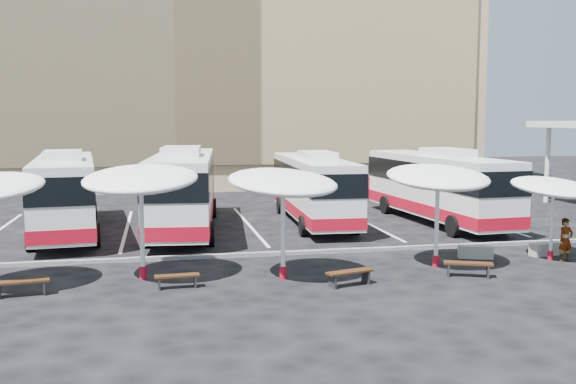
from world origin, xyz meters
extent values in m
plane|color=black|center=(0.00, 0.00, 0.00)|extent=(120.00, 120.00, 0.00)
cube|color=tan|center=(0.00, 32.00, 12.50)|extent=(42.00, 18.00, 25.00)
cube|color=tan|center=(0.00, 22.90, 12.00)|extent=(40.00, 0.30, 20.00)
cylinder|color=silver|center=(20.00, 13.00, 2.40)|extent=(0.30, 0.30, 4.80)
cube|color=black|center=(0.00, 0.50, 0.07)|extent=(34.00, 0.25, 0.15)
cube|color=white|center=(-6.00, 8.00, 0.01)|extent=(0.15, 12.00, 0.01)
cube|color=white|center=(0.00, 8.00, 0.01)|extent=(0.15, 12.00, 0.01)
cube|color=white|center=(6.00, 8.00, 0.01)|extent=(0.15, 12.00, 0.01)
cube|color=white|center=(12.00, 8.00, 0.01)|extent=(0.15, 12.00, 0.01)
cube|color=silver|center=(-8.72, 7.46, 1.98)|extent=(3.78, 12.36, 3.04)
cube|color=black|center=(-8.72, 7.46, 2.58)|extent=(3.85, 12.42, 1.11)
cube|color=#A90C1E|center=(-8.72, 7.46, 0.86)|extent=(3.85, 12.42, 0.56)
cube|color=#A90C1E|center=(-9.36, 13.50, 1.22)|extent=(2.60, 0.47, 1.42)
cube|color=silver|center=(-8.62, 6.45, 3.70)|extent=(1.93, 3.19, 0.41)
cylinder|color=black|center=(-10.35, 10.85, 0.51)|extent=(0.46, 1.04, 1.01)
cylinder|color=black|center=(-7.83, 11.12, 0.51)|extent=(0.46, 1.04, 1.01)
cylinder|color=black|center=(-9.56, 3.30, 0.51)|extent=(0.46, 1.04, 1.01)
cylinder|color=black|center=(-7.04, 3.56, 0.51)|extent=(0.46, 1.04, 1.01)
cube|color=silver|center=(-3.26, 7.20, 2.05)|extent=(3.90, 12.84, 3.16)
cube|color=black|center=(-3.26, 7.20, 2.69)|extent=(3.96, 12.91, 1.16)
cube|color=#A90C1E|center=(-3.26, 7.20, 0.90)|extent=(3.96, 12.91, 0.58)
cube|color=#A90C1E|center=(-2.62, 13.48, 1.26)|extent=(2.70, 0.48, 1.47)
cube|color=silver|center=(-3.36, 6.15, 3.84)|extent=(2.00, 3.31, 0.42)
cylinder|color=black|center=(-4.19, 11.00, 0.53)|extent=(0.47, 1.08, 1.05)
cylinder|color=black|center=(-1.57, 10.73, 0.53)|extent=(0.47, 1.08, 1.05)
cylinder|color=black|center=(-4.99, 3.14, 0.53)|extent=(0.47, 1.08, 1.05)
cylinder|color=black|center=(-2.37, 2.87, 0.53)|extent=(0.47, 1.08, 1.05)
cube|color=silver|center=(3.37, 8.11, 1.88)|extent=(2.91, 11.67, 2.89)
cube|color=black|center=(3.37, 8.11, 2.46)|extent=(2.97, 11.73, 1.06)
cube|color=#A90C1E|center=(3.37, 8.11, 0.82)|extent=(2.97, 11.73, 0.53)
cube|color=#A90C1E|center=(3.62, 13.89, 1.16)|extent=(2.48, 0.30, 1.35)
cube|color=silver|center=(3.33, 7.14, 3.52)|extent=(1.67, 2.96, 0.39)
cylinder|color=black|center=(2.31, 11.53, 0.48)|extent=(0.38, 0.98, 0.96)
cylinder|color=black|center=(4.72, 11.43, 0.48)|extent=(0.38, 0.98, 0.96)
cylinder|color=black|center=(2.00, 4.30, 0.48)|extent=(0.38, 0.98, 0.96)
cylinder|color=black|center=(4.41, 4.20, 0.48)|extent=(0.38, 0.98, 0.96)
cube|color=silver|center=(9.61, 6.86, 1.96)|extent=(3.25, 12.18, 3.01)
cube|color=black|center=(9.61, 6.86, 2.56)|extent=(3.31, 12.25, 1.10)
cube|color=#A90C1E|center=(9.61, 6.86, 0.85)|extent=(3.31, 12.25, 0.55)
cube|color=#A90C1E|center=(9.24, 12.88, 1.21)|extent=(2.58, 0.36, 1.41)
cube|color=silver|center=(9.67, 5.86, 3.67)|extent=(1.79, 3.11, 0.40)
cylinder|color=black|center=(8.14, 10.29, 0.50)|extent=(0.41, 1.02, 1.00)
cylinder|color=black|center=(10.65, 10.45, 0.50)|extent=(0.41, 1.02, 1.00)
cylinder|color=black|center=(8.60, 2.78, 0.50)|extent=(0.41, 1.02, 1.00)
cylinder|color=black|center=(11.11, 2.93, 0.50)|extent=(0.41, 1.02, 1.00)
cylinder|color=silver|center=(-5.02, -2.31, 1.65)|extent=(0.19, 0.19, 3.31)
cylinder|color=#A90C1E|center=(-5.02, -2.31, 0.22)|extent=(0.30, 0.30, 0.44)
ellipsoid|color=white|center=(-5.02, -2.31, 3.36)|extent=(4.58, 4.62, 1.13)
cylinder|color=silver|center=(-0.44, -3.18, 1.60)|extent=(0.19, 0.19, 3.20)
cylinder|color=#A90C1E|center=(-0.44, -3.18, 0.21)|extent=(0.31, 0.31, 0.43)
ellipsoid|color=white|center=(-0.44, -3.18, 3.25)|extent=(4.73, 4.76, 1.10)
cylinder|color=silver|center=(5.30, -2.59, 1.60)|extent=(0.15, 0.15, 3.21)
cylinder|color=#A90C1E|center=(5.30, -2.59, 0.21)|extent=(0.24, 0.24, 0.43)
ellipsoid|color=white|center=(5.30, -2.59, 3.26)|extent=(3.73, 3.78, 1.10)
cylinder|color=silver|center=(10.04, -2.39, 1.36)|extent=(0.16, 0.16, 2.73)
cylinder|color=#A90C1E|center=(10.04, -2.39, 0.18)|extent=(0.25, 0.25, 0.36)
ellipsoid|color=white|center=(10.04, -2.39, 2.78)|extent=(3.92, 3.94, 0.94)
cube|color=black|center=(-8.55, -3.68, 0.45)|extent=(1.61, 0.62, 0.06)
cube|color=black|center=(-7.93, -3.60, 0.21)|extent=(0.11, 0.40, 0.42)
cube|color=black|center=(-3.94, -3.69, 0.40)|extent=(1.42, 0.46, 0.06)
cube|color=black|center=(-4.50, -3.73, 0.19)|extent=(0.08, 0.36, 0.37)
cube|color=black|center=(-3.38, -3.66, 0.19)|extent=(0.08, 0.36, 0.37)
cube|color=black|center=(1.47, -4.49, 0.45)|extent=(1.64, 0.85, 0.06)
cube|color=black|center=(0.86, -4.67, 0.21)|extent=(0.17, 0.40, 0.42)
cube|color=black|center=(2.08, -4.31, 0.21)|extent=(0.17, 0.40, 0.42)
cube|color=black|center=(5.74, -4.18, 0.46)|extent=(1.66, 1.03, 0.06)
cube|color=black|center=(5.15, -3.92, 0.22)|extent=(0.22, 0.40, 0.43)
cube|color=black|center=(6.34, -4.43, 0.22)|extent=(0.22, 0.40, 0.43)
cube|color=gray|center=(7.41, -1.53, 0.24)|extent=(1.36, 0.85, 0.48)
cube|color=gray|center=(10.35, -1.61, 0.25)|extent=(1.38, 0.69, 0.49)
imported|color=black|center=(10.42, -2.72, 0.82)|extent=(0.63, 0.45, 1.64)
camera|label=1|loc=(-4.48, -23.74, 5.29)|focal=40.00mm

